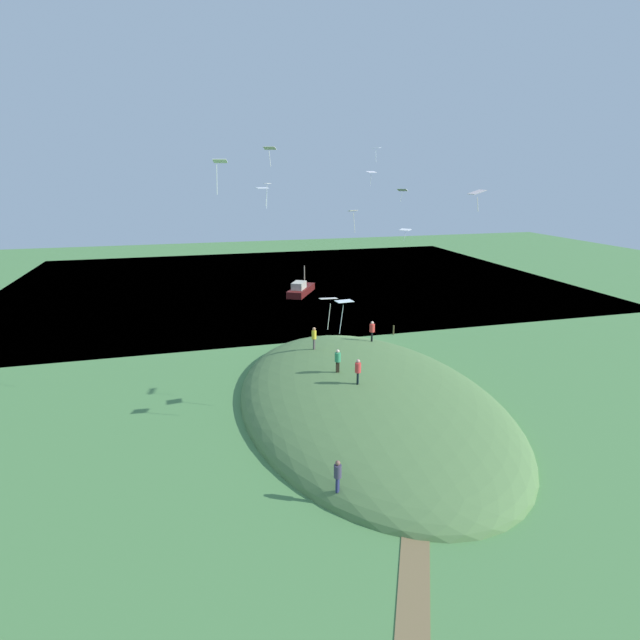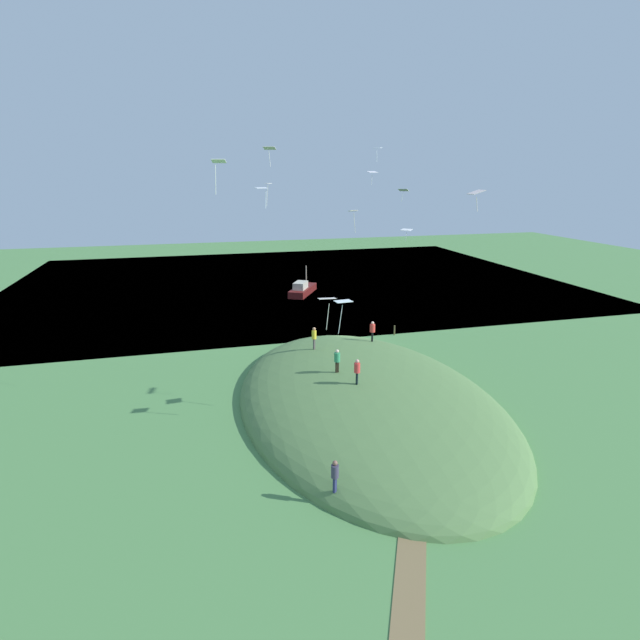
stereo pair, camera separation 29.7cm
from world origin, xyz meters
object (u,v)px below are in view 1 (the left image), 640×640
(kite_2, at_px, (267,186))
(kite_3, at_px, (344,303))
(kite_7, at_px, (353,213))
(person_near_shore, at_px, (338,358))
(person_watching_kites, at_px, (372,329))
(kite_1, at_px, (402,190))
(kite_6, at_px, (376,149))
(kite_8, at_px, (220,164))
(person_on_hilltop, at_px, (358,369))
(kite_4, at_px, (328,300))
(kite_0, at_px, (270,149))
(kite_5, at_px, (262,189))
(mooring_post, at_px, (394,330))
(kite_9, at_px, (477,193))
(kite_11, at_px, (405,230))
(person_walking_path, at_px, (338,472))
(boat_on_lake, at_px, (301,289))
(person_with_child, at_px, (314,335))
(kite_10, at_px, (371,172))

(kite_2, distance_m, kite_3, 19.55)
(kite_7, bearing_deg, person_near_shore, -25.19)
(person_watching_kites, distance_m, kite_1, 14.62)
(kite_6, relative_size, kite_8, 0.71)
(person_on_hilltop, xyz_separation_m, kite_4, (1.69, -2.54, 5.20))
(kite_0, bearing_deg, kite_5, -15.52)
(kite_7, height_order, mooring_post, kite_7)
(kite_1, xyz_separation_m, kite_2, (-0.95, -12.99, 0.43))
(kite_9, xyz_separation_m, kite_11, (-23.43, 6.42, -4.68))
(kite_4, bearing_deg, kite_7, 154.90)
(person_walking_path, height_order, kite_5, kite_5)
(boat_on_lake, bearing_deg, kite_6, 38.85)
(person_on_hilltop, distance_m, person_with_child, 8.32)
(boat_on_lake, xyz_separation_m, kite_4, (37.15, -6.85, 7.87))
(person_on_hilltop, relative_size, kite_10, 1.29)
(boat_on_lake, xyz_separation_m, kite_2, (17.43, -7.01, 13.88))
(kite_4, xyz_separation_m, kite_5, (-3.41, -3.13, 6.19))
(person_near_shore, bearing_deg, kite_3, -97.64)
(kite_6, bearing_deg, person_with_child, -44.14)
(person_on_hilltop, xyz_separation_m, person_with_child, (-8.28, -0.84, -0.23))
(person_on_hilltop, xyz_separation_m, kite_3, (0.30, -1.13, 4.59))
(person_with_child, distance_m, kite_9, 17.25)
(kite_10, distance_m, mooring_post, 15.58)
(person_near_shore, xyz_separation_m, kite_3, (2.66, -0.47, 4.66))
(kite_4, bearing_deg, person_with_child, 170.30)
(kite_3, relative_size, kite_7, 1.17)
(person_walking_path, distance_m, kite_0, 21.71)
(kite_8, relative_size, kite_11, 1.32)
(person_watching_kites, bearing_deg, kite_9, -144.56)
(kite_3, height_order, kite_9, kite_9)
(person_near_shore, xyz_separation_m, kite_0, (-4.10, -3.70, 13.96))
(person_near_shore, relative_size, kite_1, 1.34)
(person_on_hilltop, distance_m, person_near_shore, 2.45)
(kite_4, relative_size, kite_11, 1.41)
(kite_1, relative_size, kite_6, 0.97)
(kite_4, bearing_deg, kite_3, 134.41)
(person_watching_kites, distance_m, kite_3, 12.69)
(kite_0, bearing_deg, kite_4, 12.57)
(person_walking_path, bearing_deg, kite_3, 26.76)
(boat_on_lake, relative_size, person_watching_kites, 3.76)
(boat_on_lake, relative_size, kite_2, 3.30)
(kite_0, distance_m, kite_10, 16.60)
(person_with_child, distance_m, kite_2, 15.14)
(kite_1, xyz_separation_m, kite_8, (17.46, -18.54, 2.01))
(kite_0, height_order, kite_8, kite_0)
(person_with_child, height_order, kite_7, kite_7)
(kite_9, height_order, kite_11, kite_9)
(person_with_child, relative_size, person_walking_path, 1.07)
(kite_2, height_order, kite_10, kite_10)
(person_watching_kites, bearing_deg, person_near_shore, 172.99)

